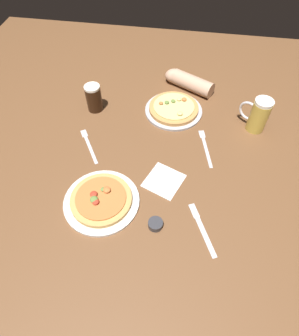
{
  "coord_description": "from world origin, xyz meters",
  "views": [
    {
      "loc": [
        0.11,
        -0.7,
        0.94
      ],
      "look_at": [
        0.0,
        0.0,
        0.02
      ],
      "focal_mm": 30.48,
      "sensor_mm": 36.0,
      "label": 1
    }
  ],
  "objects_px": {
    "fork_left": "(89,145)",
    "diner_arm": "(187,81)",
    "fork_spare": "(206,147)",
    "pizza_plate_near": "(101,200)",
    "napkin_folded": "(164,180)",
    "beer_mug_dark": "(258,115)",
    "pizza_plate_far": "(174,109)",
    "beer_mug_amber": "(94,97)",
    "knife_right": "(202,229)",
    "ramekin_sauce": "(155,224)"
  },
  "relations": [
    {
      "from": "napkin_folded",
      "to": "diner_arm",
      "type": "bearing_deg",
      "value": 86.31
    },
    {
      "from": "fork_left",
      "to": "diner_arm",
      "type": "bearing_deg",
      "value": 51.03
    },
    {
      "from": "beer_mug_amber",
      "to": "pizza_plate_near",
      "type": "bearing_deg",
      "value": -71.79
    },
    {
      "from": "pizza_plate_far",
      "to": "diner_arm",
      "type": "relative_size",
      "value": 1.05
    },
    {
      "from": "ramekin_sauce",
      "to": "fork_left",
      "type": "bearing_deg",
      "value": 135.76
    },
    {
      "from": "beer_mug_dark",
      "to": "fork_spare",
      "type": "distance_m",
      "value": 0.28
    },
    {
      "from": "beer_mug_dark",
      "to": "pizza_plate_near",
      "type": "bearing_deg",
      "value": -139.73
    },
    {
      "from": "beer_mug_dark",
      "to": "knife_right",
      "type": "xyz_separation_m",
      "value": [
        -0.21,
        -0.56,
        -0.08
      ]
    },
    {
      "from": "napkin_folded",
      "to": "knife_right",
      "type": "relative_size",
      "value": 0.69
    },
    {
      "from": "fork_left",
      "to": "fork_spare",
      "type": "relative_size",
      "value": 0.89
    },
    {
      "from": "pizza_plate_near",
      "to": "ramekin_sauce",
      "type": "height_order",
      "value": "pizza_plate_near"
    },
    {
      "from": "beer_mug_dark",
      "to": "beer_mug_amber",
      "type": "height_order",
      "value": "beer_mug_dark"
    },
    {
      "from": "knife_right",
      "to": "fork_left",
      "type": "bearing_deg",
      "value": 147.7
    },
    {
      "from": "napkin_folded",
      "to": "knife_right",
      "type": "bearing_deg",
      "value": -49.07
    },
    {
      "from": "beer_mug_dark",
      "to": "knife_right",
      "type": "relative_size",
      "value": 0.79
    },
    {
      "from": "ramekin_sauce",
      "to": "knife_right",
      "type": "bearing_deg",
      "value": 4.56
    },
    {
      "from": "pizza_plate_near",
      "to": "beer_mug_amber",
      "type": "xyz_separation_m",
      "value": [
        -0.17,
        0.52,
        0.05
      ]
    },
    {
      "from": "pizza_plate_far",
      "to": "ramekin_sauce",
      "type": "distance_m",
      "value": 0.63
    },
    {
      "from": "pizza_plate_near",
      "to": "fork_left",
      "type": "distance_m",
      "value": 0.31
    },
    {
      "from": "ramekin_sauce",
      "to": "diner_arm",
      "type": "bearing_deg",
      "value": 86.88
    },
    {
      "from": "beer_mug_amber",
      "to": "napkin_folded",
      "type": "bearing_deg",
      "value": -44.55
    },
    {
      "from": "knife_right",
      "to": "napkin_folded",
      "type": "bearing_deg",
      "value": 130.93
    },
    {
      "from": "beer_mug_amber",
      "to": "diner_arm",
      "type": "bearing_deg",
      "value": 28.79
    },
    {
      "from": "beer_mug_amber",
      "to": "diner_arm",
      "type": "height_order",
      "value": "beer_mug_amber"
    },
    {
      "from": "beer_mug_dark",
      "to": "diner_arm",
      "type": "height_order",
      "value": "beer_mug_dark"
    },
    {
      "from": "pizza_plate_far",
      "to": "beer_mug_amber",
      "type": "bearing_deg",
      "value": -174.6
    },
    {
      "from": "beer_mug_amber",
      "to": "knife_right",
      "type": "height_order",
      "value": "beer_mug_amber"
    },
    {
      "from": "ramekin_sauce",
      "to": "beer_mug_dark",
      "type": "bearing_deg",
      "value": 56.34
    },
    {
      "from": "pizza_plate_far",
      "to": "beer_mug_amber",
      "type": "height_order",
      "value": "beer_mug_amber"
    },
    {
      "from": "beer_mug_dark",
      "to": "fork_left",
      "type": "bearing_deg",
      "value": -162.43
    },
    {
      "from": "napkin_folded",
      "to": "fork_left",
      "type": "distance_m",
      "value": 0.38
    },
    {
      "from": "ramekin_sauce",
      "to": "fork_left",
      "type": "relative_size",
      "value": 0.28
    },
    {
      "from": "fork_spare",
      "to": "diner_arm",
      "type": "bearing_deg",
      "value": 105.92
    },
    {
      "from": "fork_left",
      "to": "fork_spare",
      "type": "bearing_deg",
      "value": 7.79
    },
    {
      "from": "knife_right",
      "to": "diner_arm",
      "type": "height_order",
      "value": "diner_arm"
    },
    {
      "from": "knife_right",
      "to": "fork_spare",
      "type": "bearing_deg",
      "value": 90.47
    },
    {
      "from": "pizza_plate_near",
      "to": "napkin_folded",
      "type": "relative_size",
      "value": 2.05
    },
    {
      "from": "diner_arm",
      "to": "beer_mug_dark",
      "type": "bearing_deg",
      "value": -37.44
    },
    {
      "from": "beer_mug_amber",
      "to": "fork_spare",
      "type": "height_order",
      "value": "beer_mug_amber"
    },
    {
      "from": "beer_mug_dark",
      "to": "ramekin_sauce",
      "type": "xyz_separation_m",
      "value": [
        -0.38,
        -0.57,
        -0.07
      ]
    },
    {
      "from": "napkin_folded",
      "to": "pizza_plate_far",
      "type": "bearing_deg",
      "value": 90.9
    },
    {
      "from": "pizza_plate_near",
      "to": "pizza_plate_far",
      "type": "bearing_deg",
      "value": 69.0
    },
    {
      "from": "ramekin_sauce",
      "to": "fork_left",
      "type": "xyz_separation_m",
      "value": [
        -0.35,
        0.34,
        -0.01
      ]
    },
    {
      "from": "pizza_plate_far",
      "to": "knife_right",
      "type": "xyz_separation_m",
      "value": [
        0.17,
        -0.61,
        -0.01
      ]
    },
    {
      "from": "beer_mug_amber",
      "to": "knife_right",
      "type": "bearing_deg",
      "value": -45.95
    },
    {
      "from": "ramekin_sauce",
      "to": "knife_right",
      "type": "relative_size",
      "value": 0.26
    },
    {
      "from": "beer_mug_dark",
      "to": "napkin_folded",
      "type": "relative_size",
      "value": 1.15
    },
    {
      "from": "pizza_plate_far",
      "to": "fork_left",
      "type": "bearing_deg",
      "value": -140.59
    },
    {
      "from": "napkin_folded",
      "to": "knife_right",
      "type": "xyz_separation_m",
      "value": [
        0.16,
        -0.19,
        -0.0
      ]
    },
    {
      "from": "beer_mug_amber",
      "to": "ramekin_sauce",
      "type": "height_order",
      "value": "beer_mug_amber"
    }
  ]
}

